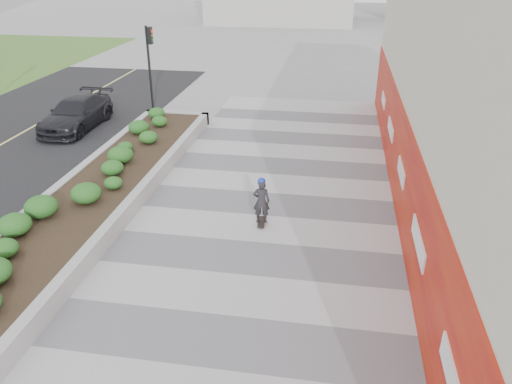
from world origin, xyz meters
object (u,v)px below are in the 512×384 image
traffic_signal_near (150,57)px  skateboarder (261,201)px  planter (92,196)px  car_dark (76,113)px

traffic_signal_near → skateboarder: bearing=-56.0°
planter → car_dark: car_dark is taller
planter → traffic_signal_near: traffic_signal_near is taller
traffic_signal_near → car_dark: 4.53m
planter → skateboarder: skateboarder is taller
skateboarder → car_dark: 12.34m
traffic_signal_near → car_dark: size_ratio=0.89×
skateboarder → car_dark: skateboarder is taller
traffic_signal_near → planter: bearing=-80.7°
car_dark → traffic_signal_near: bearing=49.9°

